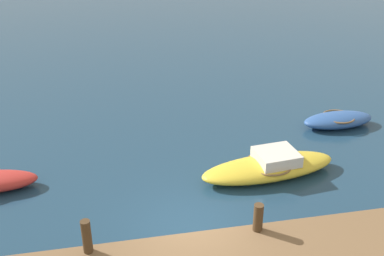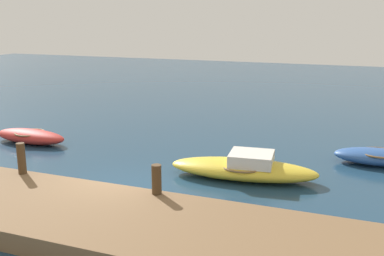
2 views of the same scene
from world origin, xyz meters
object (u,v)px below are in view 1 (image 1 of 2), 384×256
object	(u,v)px
dinghy_blue	(338,120)
mooring_post_mid_west	(258,217)
mooring_post_west	(87,237)
motorboat_yellow	(270,166)

from	to	relation	value
dinghy_blue	mooring_post_mid_west	world-z (taller)	mooring_post_mid_west
mooring_post_west	mooring_post_mid_west	distance (m)	4.74
dinghy_blue	mooring_post_west	world-z (taller)	mooring_post_west
dinghy_blue	mooring_post_west	distance (m)	12.67
dinghy_blue	motorboat_yellow	world-z (taller)	motorboat_yellow
motorboat_yellow	mooring_post_west	xyz separation A→B (m)	(-6.37, -3.51, 0.66)
motorboat_yellow	mooring_post_mid_west	world-z (taller)	mooring_post_mid_west
motorboat_yellow	mooring_post_west	bearing A→B (deg)	-157.21
mooring_post_west	mooring_post_mid_west	bearing A→B (deg)	0.00
dinghy_blue	mooring_post_mid_west	distance (m)	9.03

